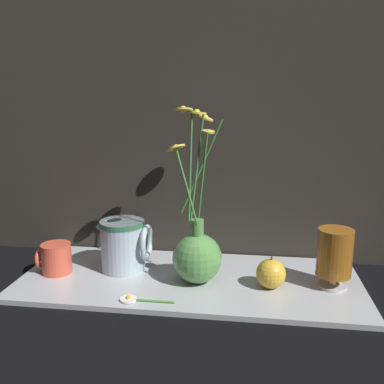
% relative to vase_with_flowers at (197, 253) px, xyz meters
% --- Properties ---
extents(ground_plane, '(6.00, 6.00, 0.00)m').
position_rel_vase_with_flowers_xyz_m(ground_plane, '(-0.02, 0.02, -0.08)').
color(ground_plane, black).
extents(shelf, '(0.81, 0.34, 0.01)m').
position_rel_vase_with_flowers_xyz_m(shelf, '(-0.02, 0.02, -0.08)').
color(shelf, '#B2B7BC').
rests_on(shelf, ground_plane).
extents(backdrop_wall, '(1.31, 0.02, 1.10)m').
position_rel_vase_with_flowers_xyz_m(backdrop_wall, '(-0.02, 0.20, 0.47)').
color(backdrop_wall, '#2D2823').
rests_on(backdrop_wall, ground_plane).
extents(vase_with_flowers, '(0.12, 0.20, 0.41)m').
position_rel_vase_with_flowers_xyz_m(vase_with_flowers, '(0.00, 0.00, 0.00)').
color(vase_with_flowers, '#59994C').
rests_on(vase_with_flowers, shelf).
extents(yellow_mug, '(0.08, 0.07, 0.07)m').
position_rel_vase_with_flowers_xyz_m(yellow_mug, '(-0.35, 0.00, -0.03)').
color(yellow_mug, '#DB5138').
rests_on(yellow_mug, shelf).
extents(ceramic_pitcher, '(0.14, 0.11, 0.14)m').
position_rel_vase_with_flowers_xyz_m(ceramic_pitcher, '(-0.19, 0.05, -0.00)').
color(ceramic_pitcher, silver).
rests_on(ceramic_pitcher, shelf).
extents(tea_glass, '(0.08, 0.08, 0.14)m').
position_rel_vase_with_flowers_xyz_m(tea_glass, '(0.31, 0.01, 0.01)').
color(tea_glass, silver).
rests_on(tea_glass, shelf).
extents(orange_fruit, '(0.07, 0.07, 0.08)m').
position_rel_vase_with_flowers_xyz_m(orange_fruit, '(0.17, -0.01, -0.04)').
color(orange_fruit, gold).
rests_on(orange_fruit, shelf).
extents(loose_daisy, '(0.12, 0.04, 0.01)m').
position_rel_vase_with_flowers_xyz_m(loose_daisy, '(-0.12, -0.12, -0.07)').
color(loose_daisy, '#4C8E3D').
rests_on(loose_daisy, shelf).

